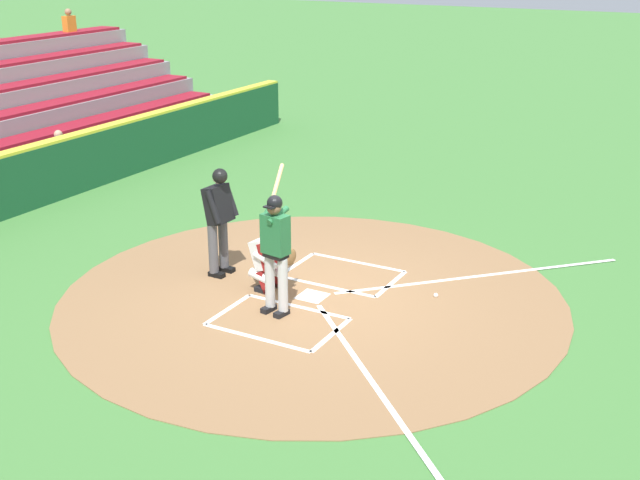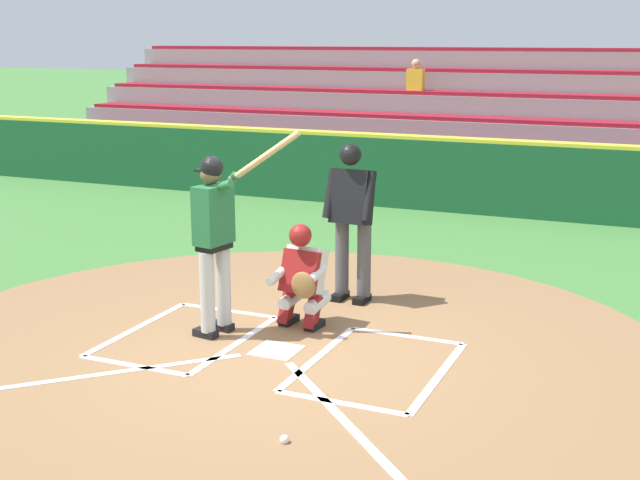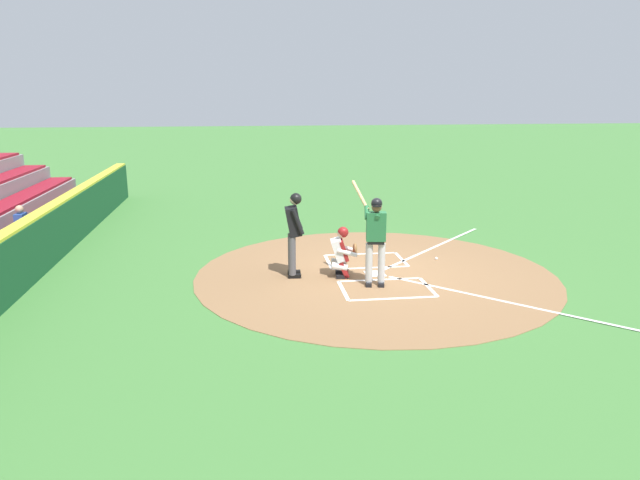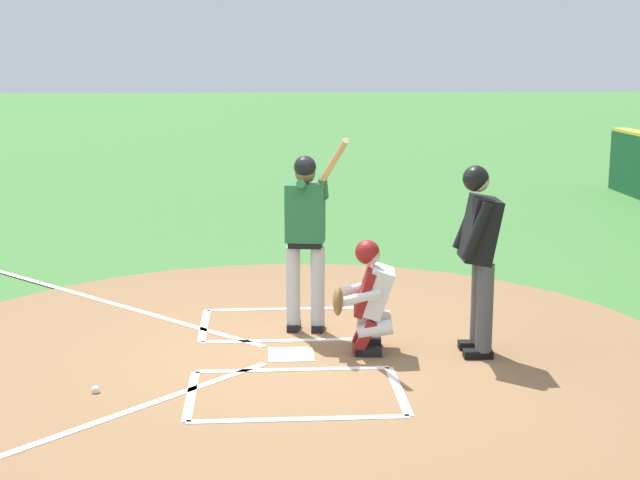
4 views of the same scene
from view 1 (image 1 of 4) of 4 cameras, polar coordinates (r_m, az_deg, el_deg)
ground_plane at (r=12.97m, az=-0.54°, el=-4.01°), size 120.00×120.00×0.00m
dirt_circle at (r=12.97m, az=-0.54°, el=-3.99°), size 8.00×8.00×0.01m
home_plate_and_chalk at (r=12.60m, az=2.97°, el=-4.73°), size 7.93×4.91×0.01m
batter at (r=12.03m, az=-3.14°, el=-0.37°), size 1.02×0.60×2.13m
catcher at (r=13.05m, az=-3.62°, el=-1.09°), size 0.59×0.65×1.13m
plate_umpire at (r=13.56m, az=-7.10°, el=1.80°), size 0.59×0.42×1.86m
baseball at (r=13.07m, az=8.12°, el=-3.85°), size 0.07×0.07×0.07m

